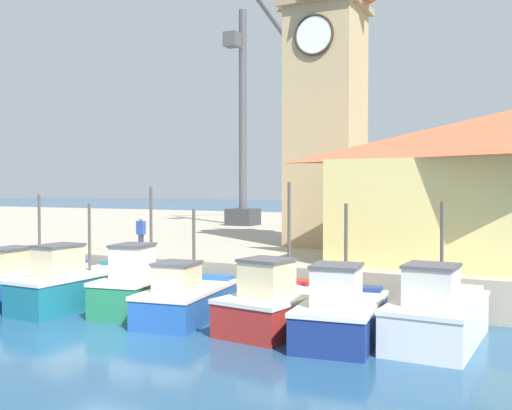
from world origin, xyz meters
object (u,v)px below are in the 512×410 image
object	(u,v)px
fishing_boat_center	(186,299)
dock_worker_near_tower	(141,235)
fishing_boat_left_inner	(76,285)
port_crane_near	(245,140)
fishing_boat_right_outer	(437,316)
fishing_boat_left_outer	(26,281)
fishing_boat_right_inner	(341,314)
clock_tower	(326,94)
fishing_boat_mid_left	(143,287)
fishing_boat_mid_right	(279,305)

from	to	relation	value
fishing_boat_center	dock_worker_near_tower	world-z (taller)	fishing_boat_center
dock_worker_near_tower	fishing_boat_left_inner	bearing A→B (deg)	-85.97
port_crane_near	fishing_boat_right_outer	bearing A→B (deg)	-52.79
fishing_boat_left_outer	port_crane_near	distance (m)	23.94
fishing_boat_center	fishing_boat_right_inner	xyz separation A→B (m)	(5.24, -0.33, 0.07)
fishing_boat_right_inner	clock_tower	size ratio (longest dim) A/B	0.28
fishing_boat_left_inner	fishing_boat_mid_left	xyz separation A→B (m)	(2.39, 0.68, 0.01)
fishing_boat_right_inner	dock_worker_near_tower	distance (m)	11.16
fishing_boat_mid_right	dock_worker_near_tower	xyz separation A→B (m)	(-8.04, 4.11, 1.51)
fishing_boat_left_outer	fishing_boat_mid_right	xyz separation A→B (m)	(10.24, -0.03, 0.01)
fishing_boat_left_outer	port_crane_near	size ratio (longest dim) A/B	0.28
port_crane_near	fishing_boat_center	bearing A→B (deg)	-67.68
fishing_boat_left_outer	fishing_boat_center	size ratio (longest dim) A/B	1.15
fishing_boat_center	fishing_boat_mid_right	xyz separation A→B (m)	(3.18, 0.08, 0.07)
fishing_boat_right_outer	port_crane_near	bearing A→B (deg)	127.21
fishing_boat_mid_left	dock_worker_near_tower	size ratio (longest dim) A/B	2.92
dock_worker_near_tower	fishing_boat_mid_right	bearing A→B (deg)	-27.07
fishing_boat_mid_left	fishing_boat_right_outer	distance (m)	9.84
fishing_boat_mid_right	fishing_boat_right_outer	world-z (taller)	fishing_boat_mid_right
fishing_boat_left_outer	fishing_boat_left_inner	bearing A→B (deg)	-3.10
fishing_boat_mid_right	dock_worker_near_tower	size ratio (longest dim) A/B	2.72
fishing_boat_left_outer	fishing_boat_right_outer	size ratio (longest dim) A/B	1.13
fishing_boat_left_inner	fishing_boat_left_outer	bearing A→B (deg)	176.90
fishing_boat_mid_right	port_crane_near	distance (m)	26.96
fishing_boat_left_inner	clock_tower	xyz separation A→B (m)	(5.36, 11.25, 7.88)
fishing_boat_right_inner	fishing_boat_right_outer	size ratio (longest dim) A/B	0.98
fishing_boat_right_outer	dock_worker_near_tower	distance (m)	13.16
fishing_boat_left_inner	port_crane_near	xyz separation A→B (m)	(-4.84, 22.94, 6.84)
fishing_boat_mid_left	fishing_boat_right_inner	xyz separation A→B (m)	(7.41, -0.98, -0.06)
fishing_boat_right_inner	clock_tower	xyz separation A→B (m)	(-4.44, 11.55, 7.93)
fishing_boat_left_inner	port_crane_near	size ratio (longest dim) A/B	0.28
fishing_boat_left_inner	fishing_boat_right_inner	bearing A→B (deg)	-1.77
fishing_boat_left_outer	fishing_boat_mid_right	size ratio (longest dim) A/B	1.15
fishing_boat_left_outer	port_crane_near	bearing A→B (deg)	95.88
port_crane_near	dock_worker_near_tower	xyz separation A→B (m)	(4.55, -18.73, -5.39)
fishing_boat_left_outer	fishing_boat_mid_right	bearing A→B (deg)	-0.16
fishing_boat_right_inner	fishing_boat_right_outer	bearing A→B (deg)	17.23
fishing_boat_right_outer	clock_tower	world-z (taller)	clock_tower
fishing_boat_center	clock_tower	world-z (taller)	clock_tower
fishing_boat_center	clock_tower	bearing A→B (deg)	85.92
fishing_boat_center	fishing_boat_right_inner	bearing A→B (deg)	-3.61
fishing_boat_right_inner	port_crane_near	distance (m)	28.32
fishing_boat_mid_right	clock_tower	size ratio (longest dim) A/B	0.28
fishing_boat_left_outer	fishing_boat_mid_left	bearing A→B (deg)	6.33
fishing_boat_left_outer	fishing_boat_mid_left	size ratio (longest dim) A/B	1.07
fishing_boat_center	fishing_boat_mid_right	bearing A→B (deg)	1.43
port_crane_near	fishing_boat_mid_right	bearing A→B (deg)	-61.14
fishing_boat_right_outer	fishing_boat_left_inner	bearing A→B (deg)	-177.88
fishing_boat_mid_left	fishing_boat_right_inner	size ratio (longest dim) A/B	1.08
clock_tower	fishing_boat_mid_left	bearing A→B (deg)	-105.70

